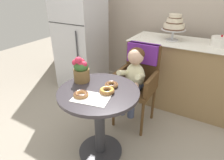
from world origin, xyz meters
name	(u,v)px	position (x,y,z in m)	size (l,w,h in m)	color
ground_plane	(101,151)	(0.00, 0.00, 0.00)	(8.00, 8.00, 0.00)	gray
cafe_table	(99,111)	(0.00, 0.00, 0.51)	(0.72, 0.72, 0.72)	#332D33
wicker_chair	(139,72)	(0.09, 0.70, 0.64)	(0.42, 0.45, 0.95)	brown
seated_child	(134,74)	(0.09, 0.54, 0.68)	(0.27, 0.32, 0.73)	beige
paper_napkin	(91,98)	(0.02, -0.14, 0.72)	(0.29, 0.19, 0.00)	white
donut_front	(81,94)	(-0.07, -0.15, 0.74)	(0.13, 0.13, 0.04)	#AD7542
donut_mid	(107,90)	(0.08, 0.01, 0.74)	(0.13, 0.13, 0.04)	#936033
donut_side	(111,85)	(0.06, 0.12, 0.74)	(0.12, 0.12, 0.04)	#936033
flower_vase	(81,70)	(-0.24, 0.08, 0.84)	(0.15, 0.15, 0.25)	brown
display_counter	(188,76)	(0.55, 1.30, 0.45)	(1.56, 0.62, 0.90)	#93754C
tiered_cake_stand	(174,24)	(0.28, 1.30, 1.10)	(0.30, 0.30, 0.32)	silver
round_layer_cake	(221,42)	(0.83, 1.31, 0.95)	(0.21, 0.21, 0.13)	white
refrigerator	(80,35)	(-1.05, 1.10, 0.85)	(0.64, 0.63, 1.70)	silver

